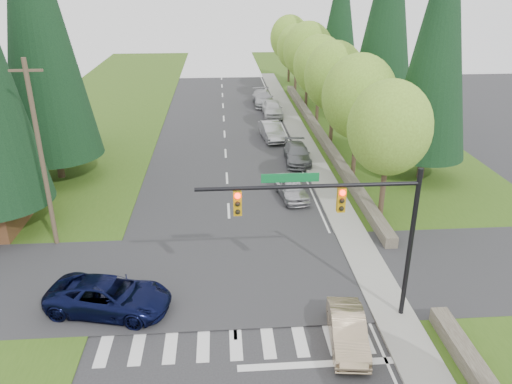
{
  "coord_description": "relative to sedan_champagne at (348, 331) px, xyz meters",
  "views": [
    {
      "loc": [
        -0.36,
        -12.7,
        13.54
      ],
      "look_at": [
        1.45,
        11.9,
        2.8
      ],
      "focal_mm": 35.0,
      "sensor_mm": 36.0,
      "label": 1
    }
  ],
  "objects": [
    {
      "name": "cross_street",
      "position": [
        -4.42,
        5.12,
        -0.64
      ],
      "size": [
        120.0,
        8.0,
        0.1
      ],
      "primitive_type": "cube",
      "color": "#28282B",
      "rests_on": "ground"
    },
    {
      "name": "decid_tree_0",
      "position": [
        4.78,
        11.12,
        4.96
      ],
      "size": [
        4.8,
        4.8,
        8.37
      ],
      "color": "#38281C",
      "rests_on": "ground"
    },
    {
      "name": "parked_car_c",
      "position": [
        -0.22,
        27.17,
        0.13
      ],
      "size": [
        2.17,
        4.8,
        1.53
      ],
      "primitive_type": "imported",
      "rotation": [
        0.0,
        0.0,
        0.12
      ],
      "color": "#9D9DA1",
      "rests_on": "ground"
    },
    {
      "name": "decid_tree_6",
      "position": [
        4.78,
        53.12,
        5.23
      ],
      "size": [
        5.2,
        5.2,
        8.86
      ],
      "color": "#38281C",
      "rests_on": "ground"
    },
    {
      "name": "parked_car_e",
      "position": [
        0.13,
        40.12,
        0.15
      ],
      "size": [
        2.32,
        5.46,
        1.57
      ],
      "primitive_type": "imported",
      "rotation": [
        0.0,
        0.0,
        0.02
      ],
      "color": "#A6A6AA",
      "rests_on": "ground"
    },
    {
      "name": "grass_west",
      "position": [
        -17.42,
        17.12,
        -0.61
      ],
      "size": [
        14.0,
        110.0,
        0.06
      ],
      "primitive_type": "cube",
      "color": "#355516",
      "rests_on": "ground"
    },
    {
      "name": "sidewalk_east",
      "position": [
        2.48,
        19.12,
        -0.57
      ],
      "size": [
        1.8,
        80.0,
        0.13
      ],
      "primitive_type": "cube",
      "color": "gray",
      "rests_on": "ground"
    },
    {
      "name": "traffic_signal",
      "position": [
        -0.05,
        1.62,
        4.35
      ],
      "size": [
        8.7,
        0.37,
        6.8
      ],
      "color": "black",
      "rests_on": "ground"
    },
    {
      "name": "decid_tree_5",
      "position": [
        4.68,
        46.12,
        4.9
      ],
      "size": [
        4.8,
        4.8,
        8.3
      ],
      "color": "#38281C",
      "rests_on": "ground"
    },
    {
      "name": "parked_car_a",
      "position": [
        -0.22,
        14.36,
        0.07
      ],
      "size": [
        2.18,
        4.3,
        1.4
      ],
      "primitive_type": "imported",
      "rotation": [
        0.0,
        0.0,
        0.13
      ],
      "color": "#B3B3B8",
      "rests_on": "ground"
    },
    {
      "name": "conifer_e_b",
      "position": [
        10.58,
        31.12,
        10.16
      ],
      "size": [
        6.12,
        6.12,
        19.8
      ],
      "color": "#38281C",
      "rests_on": "ground"
    },
    {
      "name": "conifer_w_c",
      "position": [
        -16.42,
        19.12,
        10.66
      ],
      "size": [
        6.46,
        6.46,
        20.8
      ],
      "color": "#38281C",
      "rests_on": "ground"
    },
    {
      "name": "parked_car_b",
      "position": [
        1.18,
        21.17,
        0.04
      ],
      "size": [
        2.1,
        4.76,
        1.36
      ],
      "primitive_type": "imported",
      "rotation": [
        0.0,
        0.0,
        -0.04
      ],
      "color": "slate",
      "rests_on": "ground"
    },
    {
      "name": "parked_car_d",
      "position": [
        0.68,
        35.2,
        0.19
      ],
      "size": [
        2.04,
        4.87,
        1.65
      ],
      "primitive_type": "imported",
      "rotation": [
        0.0,
        0.0,
        -0.02
      ],
      "color": "silver",
      "rests_on": "ground"
    },
    {
      "name": "curb_east",
      "position": [
        1.63,
        19.12,
        -0.57
      ],
      "size": [
        0.2,
        80.0,
        0.13
      ],
      "primitive_type": "cube",
      "color": "gray",
      "rests_on": "ground"
    },
    {
      "name": "stone_wall_north",
      "position": [
        4.18,
        27.12,
        -0.29
      ],
      "size": [
        0.7,
        40.0,
        0.7
      ],
      "primitive_type": "cube",
      "color": "#4C4438",
      "rests_on": "ground"
    },
    {
      "name": "decid_tree_3",
      "position": [
        4.78,
        32.12,
        5.03
      ],
      "size": [
        5.0,
        5.0,
        8.55
      ],
      "color": "#38281C",
      "rests_on": "ground"
    },
    {
      "name": "decid_tree_1",
      "position": [
        4.88,
        18.12,
        5.16
      ],
      "size": [
        5.2,
        5.2,
        8.8
      ],
      "color": "#38281C",
      "rests_on": "ground"
    },
    {
      "name": "suv_navy",
      "position": [
        -9.82,
        2.88,
        0.11
      ],
      "size": [
        5.78,
        3.63,
        1.49
      ],
      "primitive_type": "imported",
      "rotation": [
        0.0,
        0.0,
        1.34
      ],
      "color": "black",
      "rests_on": "ground"
    },
    {
      "name": "grass_east",
      "position": [
        8.58,
        17.12,
        -0.61
      ],
      "size": [
        14.0,
        110.0,
        0.06
      ],
      "primitive_type": "cube",
      "color": "#355516",
      "rests_on": "ground"
    },
    {
      "name": "utility_pole",
      "position": [
        -13.92,
        9.12,
        4.51
      ],
      "size": [
        1.6,
        0.24,
        10.0
      ],
      "color": "#473828",
      "rests_on": "ground"
    },
    {
      "name": "decid_tree_2",
      "position": [
        4.68,
        25.12,
        5.29
      ],
      "size": [
        5.0,
        5.0,
        8.82
      ],
      "color": "#38281C",
      "rests_on": "ground"
    },
    {
      "name": "conifer_e_c",
      "position": [
        9.58,
        45.12,
        8.65
      ],
      "size": [
        5.1,
        5.1,
        16.8
      ],
      "color": "#38281C",
      "rests_on": "ground"
    },
    {
      "name": "conifer_w_e",
      "position": [
        -18.42,
        25.12,
        9.66
      ],
      "size": [
        5.78,
        5.78,
        18.8
      ],
      "color": "#38281C",
      "rests_on": "ground"
    },
    {
      "name": "conifer_e_a",
      "position": [
        9.58,
        17.12,
        9.16
      ],
      "size": [
        5.44,
        5.44,
        17.8
      ],
      "color": "#38281C",
      "rests_on": "ground"
    },
    {
      "name": "sedan_champagne",
      "position": [
        0.0,
        0.0,
        0.0
      ],
      "size": [
        1.76,
        3.98,
        1.27
      ],
      "primitive_type": "imported",
      "rotation": [
        0.0,
        0.0,
        -0.11
      ],
      "color": "tan",
      "rests_on": "ground"
    },
    {
      "name": "decid_tree_4",
      "position": [
        4.88,
        39.12,
        5.43
      ],
      "size": [
        5.4,
        5.4,
        9.18
      ],
      "color": "#38281C",
      "rests_on": "ground"
    }
  ]
}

